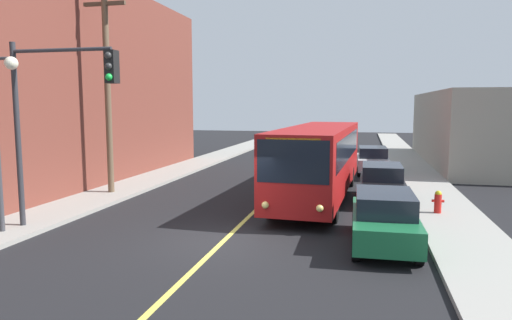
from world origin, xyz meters
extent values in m
plane|color=black|center=(0.00, 0.00, 0.00)|extent=(120.00, 120.00, 0.00)
cube|color=gray|center=(-7.25, 10.00, 0.07)|extent=(2.50, 90.00, 0.15)
cube|color=gray|center=(7.25, 10.00, 0.07)|extent=(2.50, 90.00, 0.15)
cube|color=#D8CC4C|center=(0.00, 15.00, 0.01)|extent=(0.16, 60.00, 0.01)
cube|color=brown|center=(-13.50, 8.45, 5.22)|extent=(10.00, 22.97, 10.43)
cube|color=black|center=(-8.54, 8.45, 1.60)|extent=(0.06, 16.08, 1.30)
cube|color=black|center=(-8.54, 8.45, 4.80)|extent=(0.06, 16.08, 1.30)
cube|color=black|center=(-8.54, 8.45, 8.00)|extent=(0.06, 16.08, 1.30)
cube|color=black|center=(8.54, 22.18, 1.60)|extent=(0.06, 13.23, 1.30)
cube|color=maroon|center=(2.20, 7.27, 1.83)|extent=(3.12, 12.11, 2.75)
cube|color=black|center=(1.92, 1.30, 2.35)|extent=(2.35, 0.19, 1.40)
cube|color=black|center=(2.48, 13.25, 2.45)|extent=(2.30, 0.19, 1.10)
cube|color=black|center=(0.95, 7.33, 2.35)|extent=(0.54, 10.19, 1.10)
cube|color=black|center=(3.45, 7.21, 2.35)|extent=(0.54, 10.19, 1.10)
cube|color=orange|center=(1.92, 1.31, 2.95)|extent=(1.79, 0.14, 0.30)
sphere|color=#F9D872|center=(1.02, 1.30, 0.90)|extent=(0.24, 0.24, 0.24)
sphere|color=#F9D872|center=(2.81, 1.22, 0.90)|extent=(0.24, 0.24, 0.24)
cylinder|color=black|center=(0.88, 3.13, 0.50)|extent=(0.35, 1.01, 1.00)
cylinder|color=black|center=(3.12, 3.03, 0.50)|extent=(0.35, 1.01, 1.00)
cylinder|color=black|center=(1.24, 10.82, 0.50)|extent=(0.35, 1.01, 1.00)
cylinder|color=black|center=(3.49, 10.72, 0.50)|extent=(0.35, 1.01, 1.00)
cube|color=#196038|center=(4.74, 0.57, 0.67)|extent=(1.89, 4.44, 0.70)
cube|color=black|center=(4.74, 0.57, 1.32)|extent=(1.67, 2.50, 0.60)
cylinder|color=black|center=(3.97, -0.95, 0.32)|extent=(0.23, 0.64, 0.64)
cylinder|color=black|center=(5.57, -0.92, 0.32)|extent=(0.23, 0.64, 0.64)
cylinder|color=black|center=(3.91, 2.05, 0.32)|extent=(0.23, 0.64, 0.64)
cylinder|color=black|center=(5.51, 2.08, 0.32)|extent=(0.23, 0.64, 0.64)
cube|color=black|center=(4.90, 7.14, 0.67)|extent=(1.80, 4.40, 0.70)
cube|color=black|center=(4.90, 7.14, 1.32)|extent=(1.62, 2.46, 0.60)
cylinder|color=black|center=(4.10, 5.64, 0.32)|extent=(0.22, 0.64, 0.64)
cylinder|color=black|center=(5.70, 5.64, 0.32)|extent=(0.22, 0.64, 0.64)
cylinder|color=black|center=(4.10, 8.64, 0.32)|extent=(0.22, 0.64, 0.64)
cylinder|color=black|center=(5.70, 8.64, 0.32)|extent=(0.22, 0.64, 0.64)
cube|color=#B7B7BC|center=(4.64, 15.71, 0.67)|extent=(1.96, 4.46, 0.70)
cube|color=black|center=(4.64, 15.71, 1.32)|extent=(1.71, 2.52, 0.60)
cylinder|color=black|center=(3.90, 14.18, 0.32)|extent=(0.24, 0.65, 0.64)
cylinder|color=black|center=(5.50, 14.24, 0.32)|extent=(0.24, 0.65, 0.64)
cylinder|color=black|center=(3.79, 17.18, 0.32)|extent=(0.24, 0.65, 0.64)
cylinder|color=black|center=(5.39, 17.23, 0.32)|extent=(0.24, 0.65, 0.64)
cylinder|color=brown|center=(-7.23, 5.85, 5.12)|extent=(0.28, 0.28, 9.94)
cube|color=#4C3D2D|center=(-7.23, 5.85, 8.59)|extent=(2.00, 0.16, 0.16)
cylinder|color=#2D2D33|center=(-6.95, -0.22, 3.15)|extent=(0.18, 0.18, 6.00)
cylinder|color=#2D2D33|center=(-5.20, -0.22, 5.85)|extent=(3.50, 0.12, 0.12)
cube|color=black|center=(-3.45, -0.22, 5.30)|extent=(0.32, 0.36, 1.00)
sphere|color=#2D2D2D|center=(-3.45, -0.41, 5.62)|extent=(0.22, 0.22, 0.22)
sphere|color=#2D2D2D|center=(-3.45, -0.41, 5.30)|extent=(0.22, 0.22, 0.22)
sphere|color=green|center=(-3.45, -0.41, 4.98)|extent=(0.22, 0.22, 0.22)
cylinder|color=#38383D|center=(-6.70, -1.02, 5.55)|extent=(0.70, 0.10, 0.10)
sphere|color=#EAE5C6|center=(-6.35, -1.02, 5.40)|extent=(0.40, 0.40, 0.40)
cylinder|color=red|center=(6.85, 4.80, 0.50)|extent=(0.26, 0.26, 0.70)
sphere|color=gold|center=(6.85, 4.80, 0.87)|extent=(0.24, 0.24, 0.24)
cylinder|color=red|center=(6.69, 4.80, 0.60)|extent=(0.12, 0.10, 0.10)
cylinder|color=red|center=(7.01, 4.80, 0.60)|extent=(0.12, 0.10, 0.10)
camera|label=1|loc=(4.10, -13.25, 4.14)|focal=32.62mm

